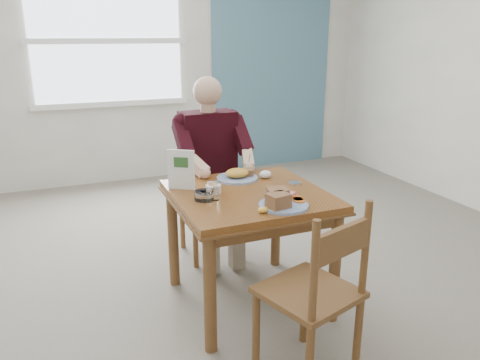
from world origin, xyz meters
name	(u,v)px	position (x,y,z in m)	size (l,w,h in m)	color
floor	(248,300)	(0.00, 0.00, 0.00)	(6.00, 6.00, 0.00)	#71675B
wall_back	(145,59)	(0.00, 3.00, 1.40)	(5.50, 5.50, 0.00)	silver
accent_panel	(272,57)	(1.60, 2.98, 1.40)	(1.60, 0.02, 2.80)	slate
lemon_wedge	(263,210)	(-0.06, -0.35, 0.77)	(0.06, 0.04, 0.03)	yellow
napkin	(265,174)	(0.22, 0.23, 0.78)	(0.08, 0.07, 0.05)	white
metal_dish	(295,183)	(0.34, 0.04, 0.76)	(0.08, 0.08, 0.01)	silver
window	(108,41)	(-0.40, 2.97, 1.60)	(1.72, 0.04, 1.42)	white
table	(249,209)	(0.00, 0.00, 0.64)	(0.92, 0.92, 0.75)	brown
chair_far	(208,195)	(0.00, 0.80, 0.48)	(0.42, 0.42, 0.95)	brown
chair_near	(316,294)	(0.02, -0.78, 0.48)	(0.53, 0.53, 0.95)	brown
diner	(211,156)	(0.00, 0.71, 0.81)	(0.53, 0.56, 1.39)	gray
near_plate	(281,201)	(0.07, -0.30, 0.78)	(0.30, 0.29, 0.09)	white
far_plate	(238,175)	(0.04, 0.28, 0.78)	(0.31, 0.31, 0.07)	white
caddy	(213,189)	(-0.20, 0.07, 0.78)	(0.10, 0.10, 0.07)	white
shakers	(213,194)	(-0.25, -0.06, 0.79)	(0.09, 0.05, 0.08)	white
creamer	(204,195)	(-0.29, -0.03, 0.78)	(0.15, 0.15, 0.05)	white
menu	(181,169)	(-0.36, 0.21, 0.88)	(0.15, 0.10, 0.25)	white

